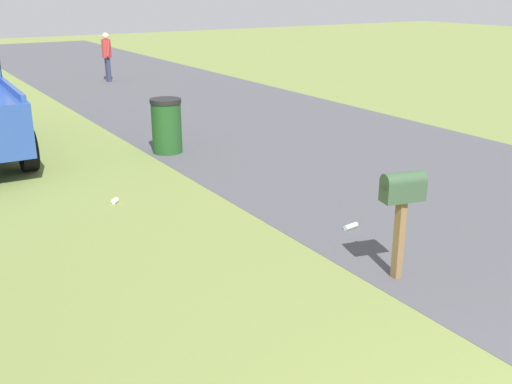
% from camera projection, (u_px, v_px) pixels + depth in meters
% --- Properties ---
extents(road_asphalt, '(60.00, 6.57, 0.01)m').
position_uv_depth(road_asphalt, '(435.00, 184.00, 9.92)').
color(road_asphalt, '#47474C').
rests_on(road_asphalt, ground).
extents(mailbox, '(0.30, 0.50, 1.23)m').
position_uv_depth(mailbox, '(402.00, 195.00, 6.44)').
color(mailbox, brown).
rests_on(mailbox, ground).
extents(trash_bin, '(0.60, 0.60, 1.05)m').
position_uv_depth(trash_bin, '(167.00, 126.00, 11.64)').
color(trash_bin, '#1E4C1E').
rests_on(trash_bin, ground).
extents(pedestrian, '(0.49, 0.30, 1.61)m').
position_uv_depth(pedestrian, '(107.00, 54.00, 20.17)').
color(pedestrian, '#2D3351').
rests_on(pedestrian, ground).
extents(litter_cup_midfield_b, '(0.13, 0.13, 0.08)m').
position_uv_depth(litter_cup_midfield_b, '(115.00, 201.00, 9.04)').
color(litter_cup_midfield_b, white).
rests_on(litter_cup_midfield_b, ground).
extents(litter_bottle_midfield_a, '(0.10, 0.23, 0.07)m').
position_uv_depth(litter_bottle_midfield_a, '(351.00, 226.00, 8.09)').
color(litter_bottle_midfield_a, '#B2D8BF').
rests_on(litter_bottle_midfield_a, ground).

